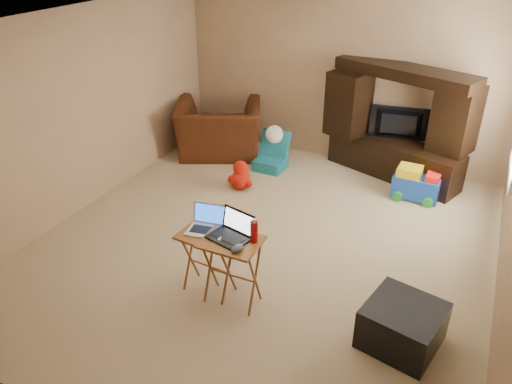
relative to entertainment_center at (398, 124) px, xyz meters
The scene contains 19 objects.
floor 2.77m from the entertainment_center, 111.13° to the right, with size 5.50×5.50×0.00m, color tan.
ceiling 3.14m from the entertainment_center, 111.13° to the right, with size 5.50×5.50×0.00m, color silver.
wall_back 1.09m from the entertainment_center, 163.73° to the left, with size 5.00×5.00×0.00m, color tan.
wall_front 5.33m from the entertainment_center, 100.37° to the right, with size 5.00×5.00×0.00m, color tan.
wall_left 4.27m from the entertainment_center, 144.43° to the right, with size 5.50×5.50×0.00m, color tan.
entertainment_center is the anchor object (origin of this frame).
television 0.06m from the entertainment_center, 90.00° to the left, with size 0.83×0.11×0.48m, color black.
recliner 2.75m from the entertainment_center, behind, with size 1.30×1.13×0.84m, color #49220F.
child_rocker 1.88m from the entertainment_center, 160.99° to the right, with size 0.43×0.50×0.58m, color #176980, non-canonical shape.
plush_toy 2.35m from the entertainment_center, 143.45° to the right, with size 0.39×0.32×0.43m, color red, non-canonical shape.
push_toy 0.93m from the entertainment_center, 52.43° to the right, with size 0.62×0.44×0.46m, color blue, non-canonical shape.
ottoman 3.49m from the entertainment_center, 76.50° to the right, with size 0.63×0.63×0.40m, color black.
tray_table_left 3.65m from the entertainment_center, 107.87° to the right, with size 0.52×0.42×0.68m, color #975424.
tray_table_right 3.62m from the entertainment_center, 103.23° to the right, with size 0.55×0.44×0.71m, color #975E24.
laptop_left 3.60m from the entertainment_center, 108.47° to the right, with size 0.36×0.29×0.24m, color silver.
laptop_right 3.58m from the entertainment_center, 103.92° to the right, with size 0.37×0.30×0.24m, color black.
mouse_left 3.64m from the entertainment_center, 104.68° to the right, with size 0.09×0.14×0.06m, color silver.
mouse_right 3.68m from the entertainment_center, 100.83° to the right, with size 0.09×0.15×0.06m, color #39393D.
water_bottle 3.47m from the entertainment_center, 100.31° to the right, with size 0.07×0.07×0.22m, color #B30B11.
Camera 1 is at (2.02, -4.41, 3.35)m, focal length 35.00 mm.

